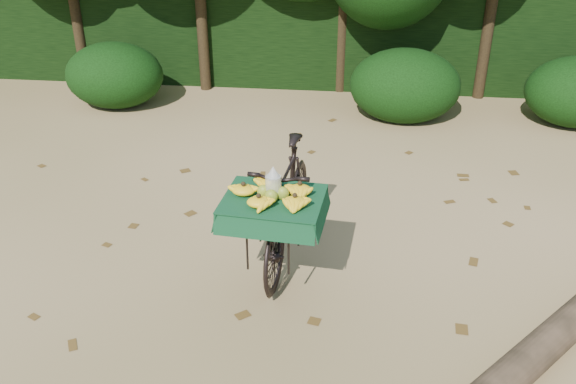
# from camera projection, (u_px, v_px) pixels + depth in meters

# --- Properties ---
(ground) EXTENTS (80.00, 80.00, 0.00)m
(ground) POSITION_uv_depth(u_px,v_px,m) (262.00, 274.00, 5.71)
(ground) COLOR tan
(ground) RESTS_ON ground
(vendor_bicycle) EXTENTS (0.88, 1.94, 1.15)m
(vendor_bicycle) POSITION_uv_depth(u_px,v_px,m) (287.00, 204.00, 5.70)
(vendor_bicycle) COLOR black
(vendor_bicycle) RESTS_ON ground
(fallen_log) EXTENTS (2.71, 2.94, 0.27)m
(fallen_log) POSITION_uv_depth(u_px,v_px,m) (566.00, 327.00, 4.86)
(fallen_log) COLOR brown
(fallen_log) RESTS_ON ground
(hedge_backdrop) EXTENTS (26.00, 1.80, 1.80)m
(hedge_backdrop) POSITION_uv_depth(u_px,v_px,m) (315.00, 26.00, 10.81)
(hedge_backdrop) COLOR black
(hedge_backdrop) RESTS_ON ground
(bush_clumps) EXTENTS (8.80, 1.70, 0.90)m
(bush_clumps) POSITION_uv_depth(u_px,v_px,m) (338.00, 86.00, 9.22)
(bush_clumps) COLOR black
(bush_clumps) RESTS_ON ground
(leaf_litter) EXTENTS (7.00, 7.30, 0.01)m
(leaf_litter) POSITION_uv_depth(u_px,v_px,m) (272.00, 237.00, 6.28)
(leaf_litter) COLOR #543A16
(leaf_litter) RESTS_ON ground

